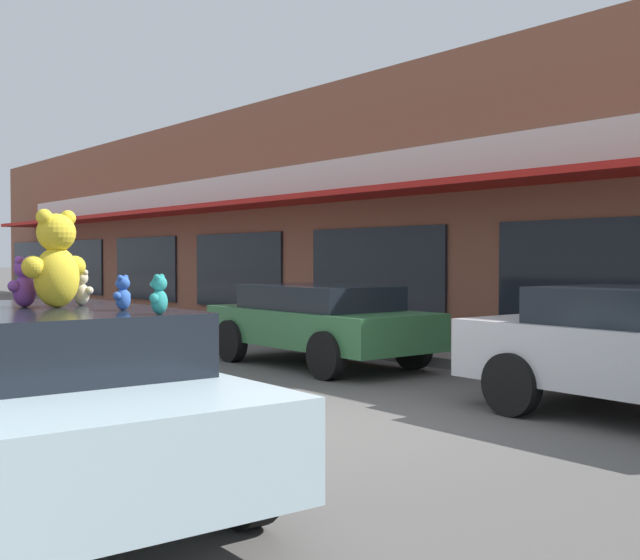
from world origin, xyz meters
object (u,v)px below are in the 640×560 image
(teddy_bear_purple, at_px, (24,282))
(teddy_bear_cream, at_px, (81,288))
(plush_art_car, at_px, (38,395))
(teddy_bear_blue, at_px, (123,293))
(parked_car_far_center, at_px, (319,320))
(teddy_bear_teal, at_px, (159,295))
(teddy_bear_giant, at_px, (56,261))

(teddy_bear_purple, distance_m, teddy_bear_cream, 0.42)
(plush_art_car, relative_size, teddy_bear_cream, 16.66)
(teddy_bear_blue, xyz_separation_m, parked_car_far_center, (5.68, 5.01, -0.78))
(teddy_bear_blue, relative_size, teddy_bear_purple, 0.65)
(teddy_bear_teal, bearing_deg, teddy_bear_cream, -130.12)
(plush_art_car, xyz_separation_m, parked_car_far_center, (6.07, 4.40, -0.03))
(teddy_bear_teal, bearing_deg, parked_car_far_center, -176.95)
(teddy_bear_blue, distance_m, parked_car_far_center, 7.62)
(plush_art_car, height_order, teddy_bear_giant, teddy_bear_giant)
(plush_art_car, bearing_deg, teddy_bear_cream, 17.14)
(teddy_bear_blue, distance_m, teddy_bear_teal, 0.52)
(teddy_bear_cream, distance_m, parked_car_far_center, 7.18)
(teddy_bear_purple, height_order, teddy_bear_cream, teddy_bear_purple)
(teddy_bear_purple, bearing_deg, parked_car_far_center, -174.63)
(plush_art_car, bearing_deg, teddy_bear_purple, 107.89)
(teddy_bear_giant, distance_m, teddy_bear_purple, 0.30)
(teddy_bear_giant, distance_m, parked_car_far_center, 7.49)
(teddy_bear_blue, relative_size, parked_car_far_center, 0.06)
(teddy_bear_blue, bearing_deg, teddy_bear_purple, -94.39)
(teddy_bear_blue, distance_m, teddy_bear_cream, 0.72)
(teddy_bear_blue, bearing_deg, teddy_bear_teal, 57.69)
(teddy_bear_purple, bearing_deg, teddy_bear_teal, 79.43)
(teddy_bear_purple, relative_size, parked_car_far_center, 0.09)
(teddy_bear_giant, bearing_deg, teddy_bear_cream, -165.34)
(teddy_bear_giant, height_order, teddy_bear_cream, teddy_bear_giant)
(plush_art_car, xyz_separation_m, teddy_bear_blue, (0.38, -0.61, 0.75))
(teddy_bear_blue, bearing_deg, teddy_bear_cream, -122.67)
(teddy_bear_blue, xyz_separation_m, teddy_bear_cream, (-0.01, 0.72, 0.01))
(plush_art_car, bearing_deg, teddy_bear_blue, -56.64)
(teddy_bear_blue, relative_size, teddy_bear_teal, 0.94)
(teddy_bear_cream, bearing_deg, teddy_bear_blue, 151.47)
(teddy_bear_giant, relative_size, teddy_bear_teal, 2.74)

